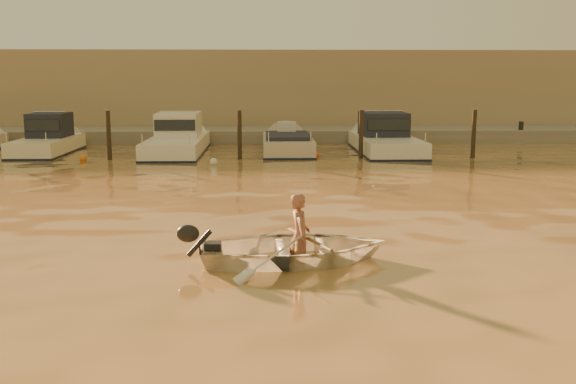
{
  "coord_description": "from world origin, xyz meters",
  "views": [
    {
      "loc": [
        0.76,
        -12.45,
        3.34
      ],
      "look_at": [
        1.32,
        1.89,
        0.75
      ],
      "focal_mm": 40.0,
      "sensor_mm": 36.0,
      "label": 1
    }
  ],
  "objects_px": {
    "moored_boat_3": "(287,147)",
    "moored_boat_4": "(386,138)",
    "waterfront_building": "(250,92)",
    "person": "(300,236)",
    "dinghy": "(294,249)",
    "moored_boat_2": "(177,139)",
    "moored_boat_1": "(47,139)"
  },
  "relations": [
    {
      "from": "person",
      "to": "moored_boat_2",
      "type": "height_order",
      "value": "moored_boat_2"
    },
    {
      "from": "moored_boat_1",
      "to": "waterfront_building",
      "type": "height_order",
      "value": "waterfront_building"
    },
    {
      "from": "person",
      "to": "moored_boat_2",
      "type": "xyz_separation_m",
      "value": [
        -4.46,
        17.1,
        0.15
      ]
    },
    {
      "from": "moored_boat_1",
      "to": "moored_boat_4",
      "type": "bearing_deg",
      "value": 0.0
    },
    {
      "from": "person",
      "to": "dinghy",
      "type": "bearing_deg",
      "value": 90.0
    },
    {
      "from": "person",
      "to": "moored_boat_1",
      "type": "distance_m",
      "value": 19.89
    },
    {
      "from": "moored_boat_3",
      "to": "moored_boat_4",
      "type": "bearing_deg",
      "value": 0.0
    },
    {
      "from": "dinghy",
      "to": "person",
      "type": "xyz_separation_m",
      "value": [
        0.1,
        0.01,
        0.24
      ]
    },
    {
      "from": "person",
      "to": "moored_boat_1",
      "type": "bearing_deg",
      "value": 24.24
    },
    {
      "from": "person",
      "to": "moored_boat_1",
      "type": "xyz_separation_m",
      "value": [
        -10.14,
        17.1,
        0.15
      ]
    },
    {
      "from": "dinghy",
      "to": "moored_boat_2",
      "type": "relative_size",
      "value": 0.45
    },
    {
      "from": "moored_boat_3",
      "to": "moored_boat_1",
      "type": "bearing_deg",
      "value": 180.0
    },
    {
      "from": "moored_boat_3",
      "to": "waterfront_building",
      "type": "height_order",
      "value": "waterfront_building"
    },
    {
      "from": "person",
      "to": "waterfront_building",
      "type": "relative_size",
      "value": 0.03
    },
    {
      "from": "dinghy",
      "to": "person",
      "type": "bearing_deg",
      "value": -90.0
    },
    {
      "from": "moored_boat_2",
      "to": "moored_boat_4",
      "type": "relative_size",
      "value": 1.03
    },
    {
      "from": "moored_boat_1",
      "to": "moored_boat_3",
      "type": "height_order",
      "value": "moored_boat_1"
    },
    {
      "from": "moored_boat_4",
      "to": "person",
      "type": "bearing_deg",
      "value": -105.76
    },
    {
      "from": "person",
      "to": "moored_boat_3",
      "type": "bearing_deg",
      "value": -7.84
    },
    {
      "from": "moored_boat_4",
      "to": "waterfront_building",
      "type": "distance_m",
      "value": 12.77
    },
    {
      "from": "dinghy",
      "to": "person",
      "type": "height_order",
      "value": "person"
    },
    {
      "from": "moored_boat_2",
      "to": "moored_boat_1",
      "type": "bearing_deg",
      "value": 180.0
    },
    {
      "from": "moored_boat_3",
      "to": "moored_boat_4",
      "type": "height_order",
      "value": "moored_boat_4"
    },
    {
      "from": "moored_boat_2",
      "to": "person",
      "type": "bearing_deg",
      "value": -75.39
    },
    {
      "from": "moored_boat_4",
      "to": "waterfront_building",
      "type": "xyz_separation_m",
      "value": [
        -6.25,
        11.0,
        1.77
      ]
    },
    {
      "from": "person",
      "to": "moored_boat_4",
      "type": "relative_size",
      "value": 0.21
    },
    {
      "from": "moored_boat_2",
      "to": "moored_boat_3",
      "type": "bearing_deg",
      "value": 0.0
    },
    {
      "from": "person",
      "to": "waterfront_building",
      "type": "xyz_separation_m",
      "value": [
        -1.42,
        28.1,
        1.92
      ]
    },
    {
      "from": "dinghy",
      "to": "waterfront_building",
      "type": "bearing_deg",
      "value": -3.74
    },
    {
      "from": "waterfront_building",
      "to": "dinghy",
      "type": "bearing_deg",
      "value": -87.31
    },
    {
      "from": "waterfront_building",
      "to": "moored_boat_3",
      "type": "bearing_deg",
      "value": -80.5
    },
    {
      "from": "person",
      "to": "moored_boat_4",
      "type": "bearing_deg",
      "value": -22.19
    }
  ]
}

